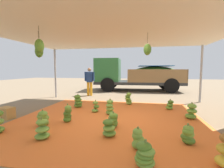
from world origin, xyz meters
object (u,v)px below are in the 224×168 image
at_px(banana_bunch_10, 128,99).
at_px(banana_bunch_1, 42,130).
at_px(banana_bunch_11, 96,107).
at_px(banana_bunch_2, 43,119).
at_px(banana_bunch_4, 145,155).
at_px(banana_bunch_8, 191,112).
at_px(banana_bunch_5, 78,102).
at_px(banana_bunch_6, 170,105).
at_px(banana_bunch_12, 68,114).
at_px(banana_bunch_15, 113,120).
at_px(banana_bunch_0, 188,135).
at_px(banana_bunch_3, 109,128).
at_px(cargo_truck_main, 135,74).
at_px(crate_0, 7,113).
at_px(banana_bunch_9, 110,108).
at_px(banana_bunch_7, 138,139).
at_px(worker_0, 90,79).

bearing_deg(banana_bunch_10, banana_bunch_1, -113.63).
bearing_deg(banana_bunch_11, banana_bunch_2, -122.79).
height_order(banana_bunch_4, banana_bunch_8, banana_bunch_8).
height_order(banana_bunch_5, banana_bunch_6, banana_bunch_5).
bearing_deg(banana_bunch_12, banana_bunch_2, -141.06).
xyz_separation_m(banana_bunch_12, banana_bunch_15, (1.40, -0.16, -0.06)).
bearing_deg(banana_bunch_12, banana_bunch_0, -13.88).
bearing_deg(banana_bunch_3, banana_bunch_11, 115.09).
distance_m(cargo_truck_main, crate_0, 8.65).
xyz_separation_m(banana_bunch_3, banana_bunch_10, (0.20, 3.36, 0.07)).
distance_m(banana_bunch_12, cargo_truck_main, 7.91).
distance_m(banana_bunch_9, banana_bunch_10, 1.72).
relative_size(banana_bunch_8, banana_bunch_9, 0.94).
relative_size(banana_bunch_0, banana_bunch_6, 1.04).
bearing_deg(banana_bunch_9, cargo_truck_main, 84.65).
bearing_deg(banana_bunch_3, banana_bunch_6, 56.68).
distance_m(banana_bunch_0, banana_bunch_6, 2.87).
distance_m(banana_bunch_5, crate_0, 2.44).
bearing_deg(banana_bunch_3, banana_bunch_15, 91.60).
relative_size(banana_bunch_7, banana_bunch_12, 0.78).
relative_size(banana_bunch_3, worker_0, 0.26).
bearing_deg(banana_bunch_6, banana_bunch_10, 162.35).
distance_m(banana_bunch_7, cargo_truck_main, 8.89).
bearing_deg(banana_bunch_4, banana_bunch_9, 112.35).
height_order(banana_bunch_9, crate_0, banana_bunch_9).
bearing_deg(worker_0, banana_bunch_15, -64.52).
xyz_separation_m(banana_bunch_7, banana_bunch_12, (-2.09, 1.17, 0.05)).
bearing_deg(worker_0, banana_bunch_9, -61.58).
height_order(banana_bunch_5, crate_0, banana_bunch_5).
relative_size(banana_bunch_4, worker_0, 0.26).
xyz_separation_m(banana_bunch_4, crate_0, (-4.31, 1.71, -0.01)).
bearing_deg(banana_bunch_7, banana_bunch_2, 164.14).
bearing_deg(banana_bunch_7, banana_bunch_11, 123.86).
xyz_separation_m(banana_bunch_3, banana_bunch_9, (-0.32, 1.72, 0.06)).
bearing_deg(banana_bunch_7, banana_bunch_5, 130.80).
xyz_separation_m(banana_bunch_1, banana_bunch_7, (2.13, -0.03, -0.01)).
relative_size(banana_bunch_1, banana_bunch_8, 0.93).
relative_size(banana_bunch_4, banana_bunch_8, 0.84).
height_order(banana_bunch_9, cargo_truck_main, cargo_truck_main).
distance_m(banana_bunch_2, banana_bunch_15, 1.94).
bearing_deg(crate_0, banana_bunch_3, -11.36).
bearing_deg(banana_bunch_1, banana_bunch_8, 29.62).
height_order(banana_bunch_0, worker_0, worker_0).
distance_m(banana_bunch_4, worker_0, 7.17).
distance_m(banana_bunch_10, cargo_truck_main, 5.12).
height_order(banana_bunch_10, banana_bunch_11, banana_bunch_10).
distance_m(banana_bunch_3, crate_0, 3.58).
distance_m(banana_bunch_15, worker_0, 5.41).
height_order(banana_bunch_1, banana_bunch_7, banana_bunch_1).
bearing_deg(banana_bunch_0, banana_bunch_8, 71.25).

